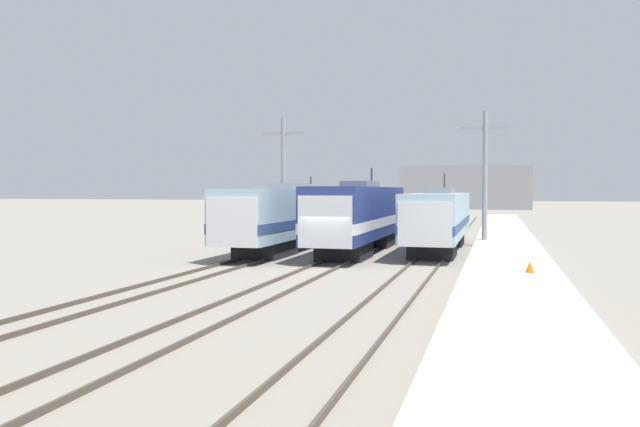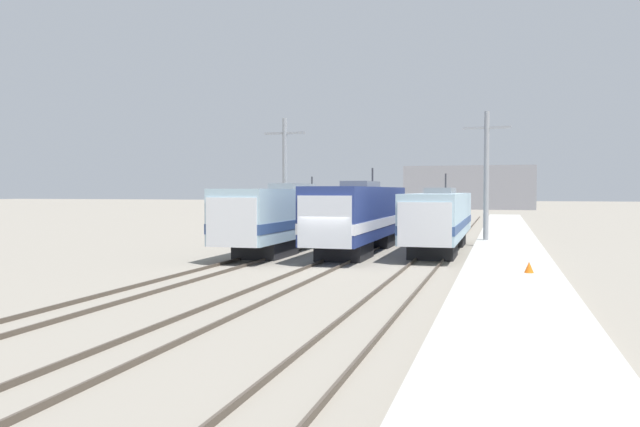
{
  "view_description": "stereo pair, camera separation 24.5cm",
  "coord_description": "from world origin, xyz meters",
  "px_view_note": "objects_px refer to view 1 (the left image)",
  "views": [
    {
      "loc": [
        8.03,
        -29.81,
        3.77
      ],
      "look_at": [
        -0.97,
        1.81,
        2.55
      ],
      "focal_mm": 35.0,
      "sensor_mm": 36.0,
      "label": 1
    },
    {
      "loc": [
        8.26,
        -29.74,
        3.77
      ],
      "look_at": [
        -0.97,
        1.81,
        2.55
      ],
      "focal_mm": 35.0,
      "sensor_mm": 36.0,
      "label": 2
    }
  ],
  "objects_px": {
    "locomotive_center": "(358,216)",
    "locomotive_far_right": "(439,218)",
    "locomotive_far_left": "(289,216)",
    "catenary_tower_right": "(485,176)",
    "catenary_tower_left": "(284,177)",
    "traffic_cone": "(530,267)"
  },
  "relations": [
    {
      "from": "catenary_tower_right",
      "to": "locomotive_center",
      "type": "bearing_deg",
      "value": -137.62
    },
    {
      "from": "locomotive_far_right",
      "to": "catenary_tower_right",
      "type": "distance_m",
      "value": 5.79
    },
    {
      "from": "traffic_cone",
      "to": "catenary_tower_left",
      "type": "bearing_deg",
      "value": 134.39
    },
    {
      "from": "locomotive_far_right",
      "to": "catenary_tower_left",
      "type": "xyz_separation_m",
      "value": [
        -11.66,
        4.36,
        2.73
      ]
    },
    {
      "from": "locomotive_far_right",
      "to": "catenary_tower_left",
      "type": "distance_m",
      "value": 12.74
    },
    {
      "from": "locomotive_far_right",
      "to": "traffic_cone",
      "type": "height_order",
      "value": "locomotive_far_right"
    },
    {
      "from": "catenary_tower_left",
      "to": "traffic_cone",
      "type": "xyz_separation_m",
      "value": [
        16.42,
        -16.77,
        -4.1
      ]
    },
    {
      "from": "locomotive_far_left",
      "to": "catenary_tower_right",
      "type": "bearing_deg",
      "value": 27.23
    },
    {
      "from": "locomotive_center",
      "to": "catenary_tower_left",
      "type": "bearing_deg",
      "value": 136.99
    },
    {
      "from": "locomotive_far_left",
      "to": "catenary_tower_left",
      "type": "distance_m",
      "value": 7.07
    },
    {
      "from": "locomotive_far_left",
      "to": "locomotive_center",
      "type": "height_order",
      "value": "locomotive_center"
    },
    {
      "from": "catenary_tower_left",
      "to": "catenary_tower_right",
      "type": "bearing_deg",
      "value": 0.0
    },
    {
      "from": "locomotive_center",
      "to": "locomotive_far_right",
      "type": "relative_size",
      "value": 0.98
    },
    {
      "from": "locomotive_center",
      "to": "locomotive_far_right",
      "type": "bearing_deg",
      "value": 26.11
    },
    {
      "from": "catenary_tower_left",
      "to": "traffic_cone",
      "type": "distance_m",
      "value": 23.82
    },
    {
      "from": "catenary_tower_right",
      "to": "catenary_tower_left",
      "type": "bearing_deg",
      "value": 180.0
    },
    {
      "from": "locomotive_far_left",
      "to": "catenary_tower_right",
      "type": "relative_size",
      "value": 2.1
    },
    {
      "from": "traffic_cone",
      "to": "locomotive_center",
      "type": "bearing_deg",
      "value": 132.57
    },
    {
      "from": "locomotive_center",
      "to": "catenary_tower_right",
      "type": "height_order",
      "value": "catenary_tower_right"
    },
    {
      "from": "locomotive_center",
      "to": "catenary_tower_right",
      "type": "xyz_separation_m",
      "value": [
        7.24,
        6.6,
        2.54
      ]
    },
    {
      "from": "locomotive_far_right",
      "to": "locomotive_far_left",
      "type": "bearing_deg",
      "value": -169.35
    },
    {
      "from": "catenary_tower_right",
      "to": "traffic_cone",
      "type": "relative_size",
      "value": 20.07
    }
  ]
}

